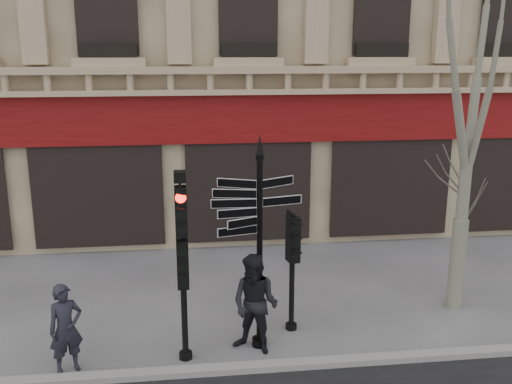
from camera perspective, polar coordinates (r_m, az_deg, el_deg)
The scene contains 8 objects.
ground at distance 11.55m, azimuth 2.02°, elevation -13.60°, with size 80.00×80.00×0.00m, color #56575B.
kerb at distance 10.32m, azimuth 3.29°, elevation -16.89°, with size 80.00×0.25×0.12m, color gray.
fingerpost at distance 9.98m, azimuth 0.37°, elevation -1.60°, with size 1.75×1.75×3.97m.
traffic_signal_main at distance 9.78m, azimuth -7.41°, elevation -5.17°, with size 0.39×0.28×3.42m.
traffic_signal_secondary at distance 10.94m, azimuth 3.66°, elevation -5.95°, with size 0.44×0.35×2.33m.
plane_tree at distance 12.01m, azimuth 21.20°, elevation 12.89°, with size 2.85×2.85×7.56m.
pedestrian_a at distance 10.38m, azimuth -18.49°, elevation -12.84°, with size 0.58×0.38×1.58m, color #21212C.
pedestrian_b at distance 10.41m, azimuth -0.08°, elevation -11.16°, with size 0.90×0.70×1.85m, color black.
Camera 1 is at (-1.64, -10.09, 5.37)m, focal length 40.00 mm.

